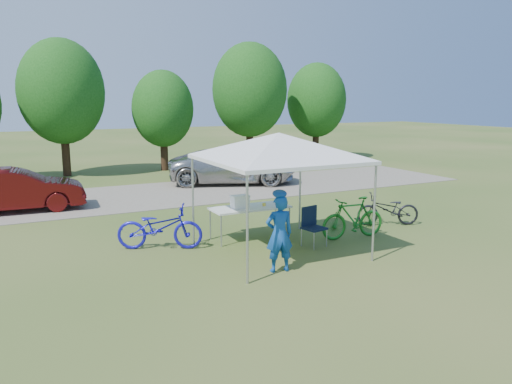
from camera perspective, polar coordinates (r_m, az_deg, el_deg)
ground at (r=11.56m, az=2.52°, el=-6.83°), size 100.00×100.00×0.00m
gravel_strip at (r=18.75m, az=-9.48°, el=-0.14°), size 24.00×5.00×0.02m
canopy at (r=11.06m, az=2.63°, el=6.40°), size 4.53×4.53×3.00m
treeline at (r=24.21m, az=-14.76°, el=10.45°), size 24.89×4.28×6.30m
folding_table at (r=12.44m, az=-0.68°, el=-1.89°), size 1.97×0.82×0.81m
folding_chair at (r=11.98m, az=6.39°, el=-3.52°), size 0.56×0.58×0.93m
cooler at (r=12.28m, az=-1.84°, el=-1.10°), size 0.43×0.30×0.31m
ice_cream_cup at (r=12.54m, az=0.93°, el=-1.43°), size 0.09×0.09×0.07m
cyclist at (r=10.07m, az=2.68°, el=-4.80°), size 0.63×0.46×1.58m
bike_blue at (r=11.84m, az=-10.94°, el=-3.98°), size 2.08×1.46×1.04m
bike_green at (r=12.73m, az=11.02°, el=-2.92°), size 1.79×0.64×1.05m
bike_dark at (r=14.26m, az=14.88°, el=-1.94°), size 1.81×1.23×0.90m
minivan at (r=20.62m, az=-2.70°, el=3.02°), size 5.70×4.21×1.44m
sedan at (r=17.09m, az=-25.79°, el=0.21°), size 4.13×1.66×1.33m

